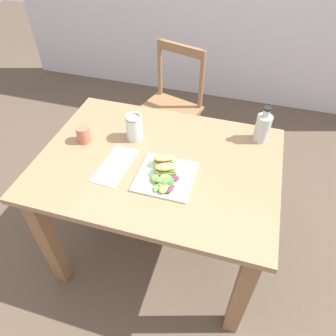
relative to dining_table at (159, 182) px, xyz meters
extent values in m
plane|color=brown|center=(0.05, -0.20, -0.60)|extent=(8.21, 8.21, 0.00)
cube|color=#997551|center=(0.00, 0.00, 0.13)|extent=(1.11, 0.81, 0.03)
cube|color=#8E6642|center=(-0.48, -0.33, -0.24)|extent=(0.07, 0.07, 0.71)
cube|color=#8E6642|center=(0.48, -0.33, -0.24)|extent=(0.07, 0.07, 0.71)
cube|color=#8E6642|center=(-0.48, 0.33, -0.24)|extent=(0.07, 0.07, 0.71)
cube|color=#8E6642|center=(0.48, 0.33, -0.24)|extent=(0.07, 0.07, 0.71)
cylinder|color=#8E6642|center=(-0.41, 0.69, -0.38)|extent=(0.03, 0.03, 0.43)
cylinder|color=#8E6642|center=(-0.08, 0.59, -0.38)|extent=(0.03, 0.03, 0.43)
cylinder|color=#8E6642|center=(-0.31, 1.01, -0.38)|extent=(0.03, 0.03, 0.43)
cylinder|color=#8E6642|center=(0.01, 0.92, -0.38)|extent=(0.03, 0.03, 0.43)
cube|color=#8E6642|center=(-0.20, 0.80, -0.16)|extent=(0.50, 0.50, 0.02)
cylinder|color=#8E6642|center=(-0.31, 1.02, 0.06)|extent=(0.03, 0.03, 0.42)
cylinder|color=#8E6642|center=(0.01, 0.93, 0.06)|extent=(0.03, 0.03, 0.42)
cube|color=#8E6642|center=(-0.15, 0.97, 0.24)|extent=(0.35, 0.13, 0.06)
cube|color=beige|center=(0.06, -0.09, 0.15)|extent=(0.24, 0.24, 0.01)
cube|color=tan|center=(0.06, -0.08, 0.16)|extent=(0.10, 0.08, 0.02)
cube|color=#6B9E47|center=(0.06, -0.08, 0.18)|extent=(0.10, 0.08, 0.01)
ellipsoid|color=tan|center=(0.06, -0.08, 0.20)|extent=(0.10, 0.08, 0.02)
cube|color=tan|center=(0.04, -0.03, 0.16)|extent=(0.10, 0.08, 0.02)
cube|color=#6B9E47|center=(0.04, -0.02, 0.18)|extent=(0.10, 0.08, 0.01)
ellipsoid|color=tan|center=(0.04, -0.03, 0.20)|extent=(0.10, 0.08, 0.02)
ellipsoid|color=#6B9E47|center=(0.07, -0.13, 0.16)|extent=(0.07, 0.05, 0.01)
ellipsoid|color=#6B9E47|center=(0.06, -0.14, 0.17)|extent=(0.07, 0.06, 0.01)
ellipsoid|color=#6B9E47|center=(0.03, -0.13, 0.16)|extent=(0.06, 0.06, 0.02)
ellipsoid|color=#3D7033|center=(0.09, -0.13, 0.17)|extent=(0.07, 0.06, 0.01)
ellipsoid|color=#84A84C|center=(0.08, -0.15, 0.17)|extent=(0.07, 0.05, 0.01)
ellipsoid|color=#518438|center=(0.08, -0.13, 0.17)|extent=(0.06, 0.07, 0.02)
ellipsoid|color=#84A84C|center=(0.08, -0.18, 0.16)|extent=(0.04, 0.06, 0.02)
ellipsoid|color=#6B9E47|center=(0.10, -0.15, 0.16)|extent=(0.07, 0.07, 0.01)
ellipsoid|color=#602D47|center=(0.07, -0.13, 0.17)|extent=(0.03, 0.05, 0.01)
ellipsoid|color=#602D47|center=(0.11, -0.16, 0.16)|extent=(0.03, 0.06, 0.02)
ellipsoid|color=#518438|center=(0.06, -0.09, 0.16)|extent=(0.05, 0.05, 0.02)
ellipsoid|color=#3D7033|center=(0.08, -0.18, 0.16)|extent=(0.06, 0.05, 0.01)
ellipsoid|color=#518438|center=(0.07, -0.11, 0.17)|extent=(0.04, 0.05, 0.01)
ellipsoid|color=#602D47|center=(0.10, -0.10, 0.16)|extent=(0.05, 0.04, 0.01)
ellipsoid|color=#84A84C|center=(0.07, -0.12, 0.17)|extent=(0.06, 0.04, 0.01)
ellipsoid|color=#6B9E47|center=(0.05, -0.17, 0.16)|extent=(0.03, 0.05, 0.01)
cube|color=silver|center=(-0.18, -0.09, 0.14)|extent=(0.14, 0.26, 0.00)
cube|color=silver|center=(-0.18, -0.11, 0.15)|extent=(0.01, 0.14, 0.00)
cube|color=silver|center=(-0.18, -0.02, 0.15)|extent=(0.03, 0.05, 0.00)
cube|color=#38383D|center=(-0.17, -0.01, 0.15)|extent=(0.00, 0.03, 0.00)
cube|color=#38383D|center=(-0.18, -0.01, 0.15)|extent=(0.00, 0.03, 0.00)
cube|color=#38383D|center=(-0.18, -0.01, 0.15)|extent=(0.00, 0.03, 0.00)
cylinder|color=black|center=(0.44, 0.29, 0.19)|extent=(0.07, 0.07, 0.10)
cylinder|color=#B2BCB7|center=(0.44, 0.29, 0.21)|extent=(0.07, 0.07, 0.14)
cylinder|color=#B2BCB7|center=(0.44, 0.29, 0.30)|extent=(0.03, 0.03, 0.04)
cylinder|color=black|center=(0.44, 0.29, 0.32)|extent=(0.04, 0.04, 0.01)
cylinder|color=#995623|center=(-0.16, 0.13, 0.19)|extent=(0.07, 0.07, 0.10)
cylinder|color=silver|center=(-0.16, 0.13, 0.20)|extent=(0.08, 0.08, 0.12)
torus|color=#B7B29E|center=(-0.16, 0.13, 0.27)|extent=(0.08, 0.08, 0.01)
cylinder|color=#B2664C|center=(-0.39, 0.04, 0.18)|extent=(0.07, 0.07, 0.08)
camera|label=1|loc=(0.34, -1.01, 1.13)|focal=33.72mm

